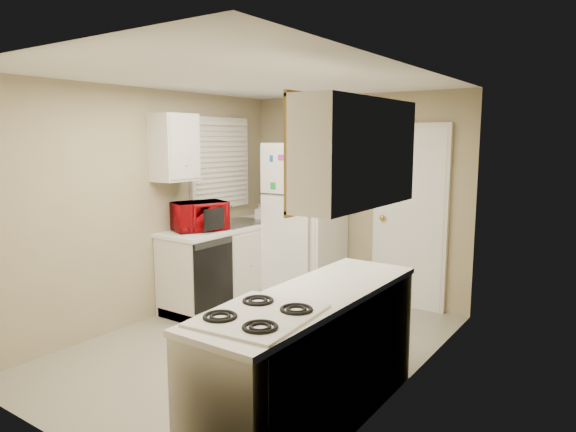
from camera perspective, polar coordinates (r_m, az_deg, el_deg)
The scene contains 19 objects.
floor at distance 4.89m, azimuth -3.45°, elevation -14.19°, with size 3.80×3.80×0.00m, color #A9A491.
ceiling at distance 4.54m, azimuth -3.73°, elevation 15.00°, with size 3.80×3.80×0.00m, color white.
wall_left at distance 5.53m, azimuth -15.04°, elevation 1.11°, with size 3.80×3.80×0.00m, color tan.
wall_right at distance 3.86m, azimuth 12.94°, elevation -1.95°, with size 3.80×3.80×0.00m, color tan.
wall_back at distance 6.15m, azimuth 7.46°, elevation 2.06°, with size 2.80×2.80×0.00m, color tan.
wall_front at distance 3.32m, azimuth -24.46°, elevation -4.25°, with size 2.80×2.80×0.00m, color tan.
left_counter at distance 6.08m, azimuth -6.41°, elevation -5.18°, with size 0.60×1.80×0.90m, color silver.
dishwasher at distance 5.45m, azimuth -8.27°, elevation -6.41°, with size 0.03×0.58×0.72m, color black.
sink at distance 6.11m, azimuth -5.54°, elevation -1.17°, with size 0.54×0.74×0.16m, color gray.
microwave at distance 5.68m, azimuth -9.85°, elevation -0.06°, with size 0.31×0.56×0.38m, color #910409.
soap_bottle at distance 6.34m, azimuth -3.19°, elevation 0.50°, with size 0.09×0.09×0.20m, color white.
window_blinds at distance 6.20m, azimuth -7.49°, elevation 5.82°, with size 0.10×0.98×1.08m, color silver.
upper_cabinet_left at distance 5.52m, azimuth -12.51°, elevation 7.44°, with size 0.30×0.45×0.70m, color silver.
refrigerator at distance 6.06m, azimuth 1.95°, elevation -0.61°, with size 0.76×0.74×1.84m, color white.
cabinet_over_fridge at distance 6.18m, azimuth 3.62°, elevation 9.58°, with size 0.70×0.30×0.40m, color silver.
interior_door at distance 5.85m, azimuth 13.34°, elevation -0.21°, with size 0.86×0.06×2.08m, color white.
right_counter at distance 3.53m, azimuth 2.73°, elevation -15.55°, with size 0.60×2.00×0.90m, color silver.
stove at distance 3.14m, azimuth -3.16°, elevation -19.21°, with size 0.57×0.70×0.85m, color white.
upper_cabinet_right at distance 3.41m, azimuth 7.75°, elevation 6.96°, with size 0.30×1.20×0.70m, color silver.
Camera 1 is at (2.80, -3.53, 1.89)m, focal length 32.00 mm.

